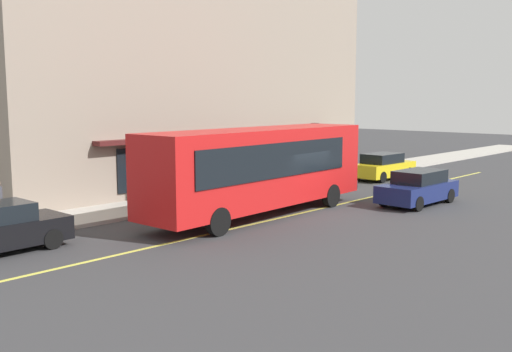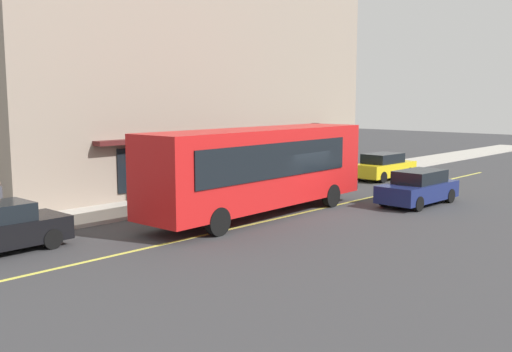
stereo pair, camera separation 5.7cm
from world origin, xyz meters
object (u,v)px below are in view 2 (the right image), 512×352
(bus, at_px, (260,167))
(pedestrian_near_storefront, at_px, (152,180))
(traffic_light, at_px, (316,138))
(pedestrian_mid_block, at_px, (243,171))
(car_navy, at_px, (418,188))
(car_yellow, at_px, (384,167))

(bus, relative_size, pedestrian_near_storefront, 6.84)
(traffic_light, height_order, pedestrian_near_storefront, traffic_light)
(pedestrian_mid_block, bearing_deg, traffic_light, 2.09)
(traffic_light, height_order, car_navy, traffic_light)
(bus, bearing_deg, car_navy, -27.06)
(pedestrian_mid_block, bearing_deg, bus, -127.07)
(bus, height_order, car_navy, bus)
(pedestrian_near_storefront, bearing_deg, bus, -72.08)
(traffic_light, distance_m, pedestrian_near_storefront, 10.43)
(bus, xyz_separation_m, pedestrian_mid_block, (2.75, 3.64, -0.71))
(car_yellow, bearing_deg, pedestrian_mid_block, 170.76)
(pedestrian_near_storefront, bearing_deg, car_yellow, -11.68)
(bus, relative_size, pedestrian_mid_block, 6.08)
(pedestrian_near_storefront, bearing_deg, traffic_light, -6.27)
(car_navy, xyz_separation_m, pedestrian_mid_block, (-3.92, 7.05, 0.53))
(traffic_light, distance_m, car_navy, 7.74)
(car_navy, height_order, pedestrian_mid_block, pedestrian_mid_block)
(car_yellow, bearing_deg, pedestrian_near_storefront, 168.32)
(traffic_light, height_order, car_yellow, traffic_light)
(pedestrian_mid_block, bearing_deg, car_yellow, -9.24)
(car_yellow, bearing_deg, bus, -171.09)
(traffic_light, relative_size, pedestrian_near_storefront, 1.95)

